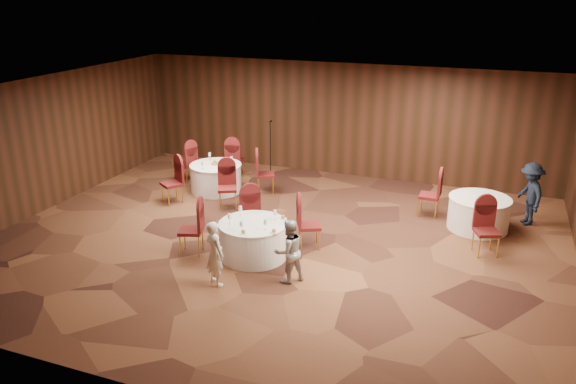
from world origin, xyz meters
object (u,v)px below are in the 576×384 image
(mic_stand, at_px, (271,160))
(woman_a, at_px, (215,253))
(table_main, at_px, (253,240))
(woman_b, at_px, (289,251))
(man_c, at_px, (530,194))
(table_left, at_px, (216,178))
(table_right, at_px, (479,213))

(mic_stand, relative_size, woman_a, 1.32)
(table_main, relative_size, woman_b, 1.12)
(mic_stand, bearing_deg, man_c, -8.81)
(woman_b, bearing_deg, mic_stand, -113.62)
(mic_stand, xyz_separation_m, woman_a, (1.43, -6.10, 0.14))
(table_left, height_order, mic_stand, mic_stand)
(table_right, distance_m, woman_a, 6.17)
(woman_b, relative_size, man_c, 0.84)
(table_main, distance_m, woman_b, 1.25)
(table_left, height_order, woman_a, woman_a)
(woman_a, bearing_deg, table_main, -68.58)
(table_left, distance_m, woman_b, 5.26)
(table_main, bearing_deg, woman_b, -33.83)
(table_main, relative_size, table_left, 1.01)
(woman_a, bearing_deg, woman_b, -124.43)
(woman_a, xyz_separation_m, woman_b, (1.22, 0.58, -0.01))
(table_right, bearing_deg, table_main, -143.42)
(table_left, bearing_deg, woman_b, -47.62)
(mic_stand, distance_m, man_c, 6.92)
(mic_stand, distance_m, woman_a, 6.27)
(table_left, height_order, table_right, same)
(mic_stand, bearing_deg, woman_a, -76.80)
(table_main, distance_m, table_left, 4.07)
(table_main, distance_m, table_right, 5.19)
(table_right, relative_size, woman_a, 1.09)
(table_right, bearing_deg, man_c, 33.65)
(table_right, bearing_deg, woman_b, -129.77)
(woman_a, height_order, woman_b, woman_a)
(table_main, bearing_deg, man_c, 36.01)
(table_right, height_order, woman_b, woman_b)
(table_main, bearing_deg, table_right, 36.58)
(man_c, bearing_deg, woman_a, -69.15)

